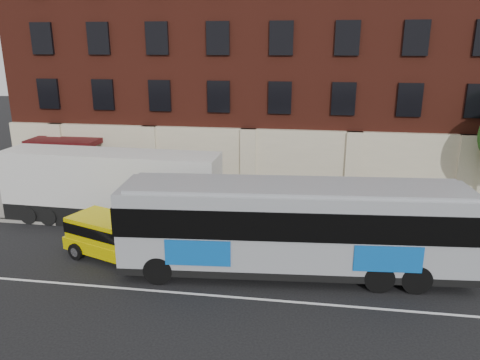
# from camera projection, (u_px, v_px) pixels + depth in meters

# --- Properties ---
(ground) EXTENTS (120.00, 120.00, 0.00)m
(ground) POSITION_uv_depth(u_px,v_px,m) (204.00, 302.00, 16.32)
(ground) COLOR black
(ground) RESTS_ON ground
(sidewalk) EXTENTS (60.00, 6.00, 0.15)m
(sidewalk) POSITION_uv_depth(u_px,v_px,m) (241.00, 212.00, 24.82)
(sidewalk) COLOR gray
(sidewalk) RESTS_ON ground
(kerb) EXTENTS (60.00, 0.25, 0.15)m
(kerb) POSITION_uv_depth(u_px,v_px,m) (232.00, 234.00, 21.98)
(kerb) COLOR gray
(kerb) RESTS_ON ground
(lane_line) EXTENTS (60.00, 0.12, 0.01)m
(lane_line) POSITION_uv_depth(u_px,v_px,m) (207.00, 295.00, 16.79)
(lane_line) COLOR silver
(lane_line) RESTS_ON ground
(building) EXTENTS (30.00, 12.10, 15.00)m
(building) POSITION_uv_depth(u_px,v_px,m) (259.00, 64.00, 30.16)
(building) COLOR #571F14
(building) RESTS_ON sidewalk
(sign_pole) EXTENTS (0.30, 0.20, 2.50)m
(sign_pole) POSITION_uv_depth(u_px,v_px,m) (66.00, 197.00, 22.94)
(sign_pole) COLOR gray
(sign_pole) RESTS_ON ground
(city_bus) EXTENTS (13.74, 3.95, 3.72)m
(city_bus) POSITION_uv_depth(u_px,v_px,m) (294.00, 225.00, 17.90)
(city_bus) COLOR #9C9FA5
(city_bus) RESTS_ON ground
(yellow_suv) EXTENTS (4.79, 3.23, 1.79)m
(yellow_suv) POSITION_uv_depth(u_px,v_px,m) (111.00, 235.00, 19.50)
(yellow_suv) COLOR #E1CD00
(yellow_suv) RESTS_ON ground
(shipping_container) EXTENTS (11.13, 2.65, 3.69)m
(shipping_container) POSITION_uv_depth(u_px,v_px,m) (112.00, 188.00, 23.24)
(shipping_container) COLOR black
(shipping_container) RESTS_ON ground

